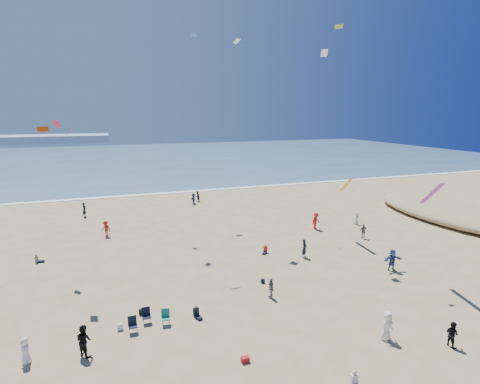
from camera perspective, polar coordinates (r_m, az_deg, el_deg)
name	(u,v)px	position (r m, az deg, el deg)	size (l,w,h in m)	color
ground	(256,367)	(21.74, 2.39, -25.08)	(220.00, 220.00, 0.00)	tan
ocean	(131,159)	(111.98, -16.29, 4.85)	(220.00, 100.00, 0.06)	#476B84
surf_line	(152,194)	(62.75, -13.26, -0.31)	(220.00, 1.20, 0.08)	white
standing_flyers	(252,241)	(36.81, 1.88, -7.40)	(32.94, 40.53, 1.95)	slate
seated_group	(215,302)	(26.71, -3.77, -16.36)	(21.06, 24.61, 0.84)	white
chair_cluster	(148,320)	(25.19, -13.77, -18.39)	(2.65, 1.41, 1.00)	black
white_tote	(120,327)	(25.53, -17.82, -18.97)	(0.35, 0.20, 0.40)	white
black_backpack	(141,312)	(26.77, -14.83, -17.25)	(0.30, 0.22, 0.38)	black
cooler	(245,359)	(21.95, 0.79, -24.15)	(0.45, 0.30, 0.30)	#AD181C
navy_bag	(263,281)	(30.16, 3.49, -13.39)	(0.28, 0.18, 0.34)	black
kites_aloft	(295,98)	(32.60, 8.39, 13.98)	(38.93, 38.13, 29.31)	silver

